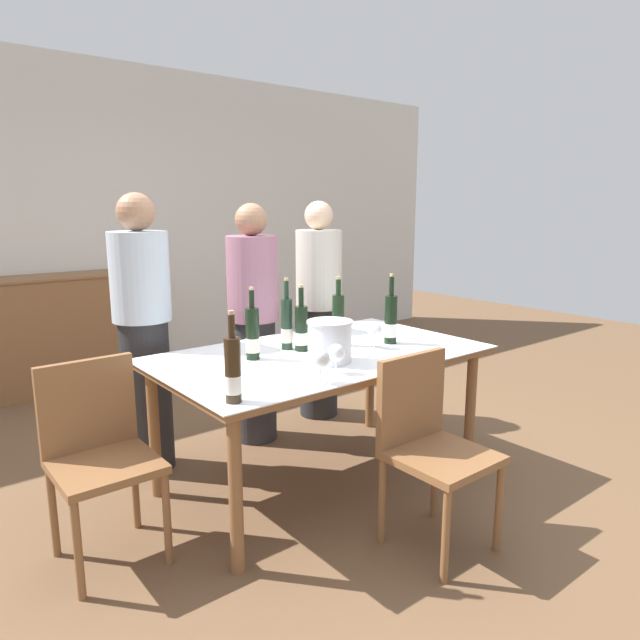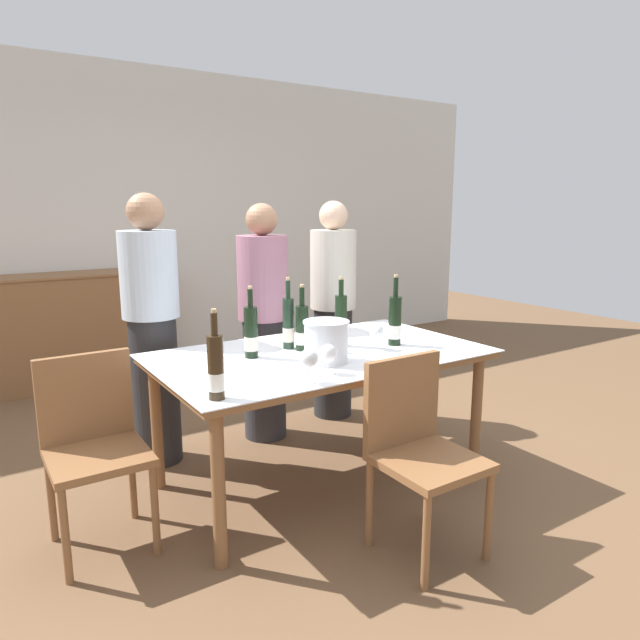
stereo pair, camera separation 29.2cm
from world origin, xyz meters
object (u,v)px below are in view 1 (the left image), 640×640
object	(u,v)px
wine_bottle_3	(391,320)
person_host	(143,336)
ice_bucket	(330,340)
wine_bottle_5	(287,325)
chair_near_front	(428,437)
person_guest_left	(254,325)
person_guest_right	(319,311)
wine_glass_1	(375,331)
wine_bottle_0	(233,371)
sideboard_cabinet	(49,334)
chair_left_end	(98,446)
wine_bottle_2	(252,335)
wine_glass_0	(336,353)
wine_glass_2	(320,360)
wine_bottle_1	(301,329)
dining_table	(320,364)
wine_bottle_4	(338,321)

from	to	relation	value
wine_bottle_3	person_host	bearing A→B (deg)	142.71
ice_bucket	wine_bottle_5	size ratio (longest dim) A/B	0.59
chair_near_front	person_guest_left	world-z (taller)	person_guest_left
person_host	person_guest_right	world-z (taller)	person_host
wine_glass_1	person_guest_left	bearing A→B (deg)	105.56
wine_bottle_0	chair_near_front	size ratio (longest dim) A/B	0.43
sideboard_cabinet	chair_left_end	size ratio (longest dim) A/B	1.83
chair_near_front	person_host	distance (m)	1.71
person_guest_left	person_host	bearing A→B (deg)	178.48
wine_bottle_2	sideboard_cabinet	bearing A→B (deg)	98.48
ice_bucket	person_guest_right	bearing A→B (deg)	54.10
wine_bottle_0	person_host	bearing A→B (deg)	85.55
sideboard_cabinet	chair_near_front	distance (m)	3.55
wine_bottle_3	wine_glass_1	size ratio (longest dim) A/B	2.80
wine_bottle_3	wine_glass_0	size ratio (longest dim) A/B	2.82
chair_near_front	person_guest_left	distance (m)	1.53
sideboard_cabinet	wine_bottle_5	size ratio (longest dim) A/B	4.01
wine_glass_2	person_guest_left	world-z (taller)	person_guest_left
chair_near_front	wine_glass_0	bearing A→B (deg)	118.64
wine_bottle_0	wine_glass_1	distance (m)	1.10
wine_bottle_1	wine_bottle_3	bearing A→B (deg)	-19.75
wine_bottle_2	wine_bottle_1	bearing A→B (deg)	-3.33
wine_bottle_0	wine_glass_1	world-z (taller)	wine_bottle_0
wine_glass_0	chair_left_end	distance (m)	1.14
dining_table	wine_bottle_0	xyz separation A→B (m)	(-0.77, -0.40, 0.20)
wine_bottle_0	wine_glass_2	size ratio (longest dim) A/B	2.42
dining_table	wine_bottle_0	size ratio (longest dim) A/B	4.66
wine_bottle_3	chair_left_end	size ratio (longest dim) A/B	0.46
wine_bottle_5	person_guest_left	world-z (taller)	person_guest_left
chair_left_end	person_guest_right	xyz separation A→B (m)	(1.84, 0.76, 0.28)
wine_bottle_0	person_guest_left	distance (m)	1.42
dining_table	wine_bottle_4	bearing A→B (deg)	18.49
dining_table	chair_near_front	world-z (taller)	chair_near_front
chair_near_front	person_guest_left	bearing A→B (deg)	89.38
wine_glass_1	ice_bucket	bearing A→B (deg)	-171.27
wine_bottle_1	person_guest_right	world-z (taller)	person_guest_right
ice_bucket	sideboard_cabinet	bearing A→B (deg)	102.96
sideboard_cabinet	wine_bottle_5	xyz separation A→B (m)	(0.65, -2.54, 0.41)
person_host	wine_bottle_2	bearing A→B (deg)	-64.03
person_guest_left	person_guest_right	distance (m)	0.62
wine_bottle_3	wine_glass_1	distance (m)	0.17
wine_bottle_1	wine_glass_2	world-z (taller)	wine_bottle_1
wine_bottle_1	wine_glass_0	world-z (taller)	wine_bottle_1
wine_bottle_0	wine_bottle_2	size ratio (longest dim) A/B	1.00
person_guest_left	wine_bottle_5	bearing A→B (deg)	-104.08
wine_glass_2	wine_bottle_2	bearing A→B (deg)	92.04
wine_bottle_2	person_host	world-z (taller)	person_host
wine_bottle_4	ice_bucket	bearing A→B (deg)	-137.18
ice_bucket	person_guest_left	bearing A→B (deg)	82.19
wine_bottle_0	wine_bottle_4	xyz separation A→B (m)	(0.95, 0.46, 0.01)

